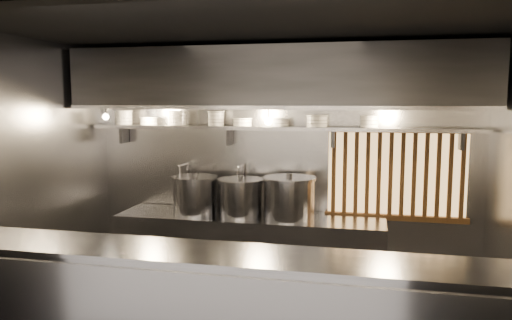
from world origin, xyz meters
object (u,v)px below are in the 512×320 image
at_px(stock_pot_mid, 240,197).
at_px(pendant_bulb, 268,121).
at_px(stock_pot_right, 289,198).
at_px(stock_pot_left, 195,195).
at_px(heat_lamp, 104,112).

bearing_deg(stock_pot_mid, pendant_bulb, 13.41).
height_order(pendant_bulb, stock_pot_right, pendant_bulb).
bearing_deg(pendant_bulb, stock_pot_right, -21.55).
xyz_separation_m(pendant_bulb, stock_pot_left, (-0.84, -0.08, -0.85)).
relative_size(pendant_bulb, stock_pot_right, 0.30).
distance_m(stock_pot_left, stock_pot_right, 1.10).
xyz_separation_m(stock_pot_mid, stock_pot_right, (0.56, -0.03, 0.02)).
distance_m(pendant_bulb, stock_pot_right, 0.87).
height_order(heat_lamp, stock_pot_left, heat_lamp).
xyz_separation_m(pendant_bulb, stock_pot_mid, (-0.30, -0.07, -0.85)).
distance_m(heat_lamp, stock_pot_left, 1.38).
distance_m(stock_pot_mid, stock_pot_right, 0.56).
bearing_deg(stock_pot_left, stock_pot_mid, 1.03).
bearing_deg(stock_pot_mid, stock_pot_left, -178.97).
height_order(heat_lamp, stock_pot_mid, heat_lamp).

